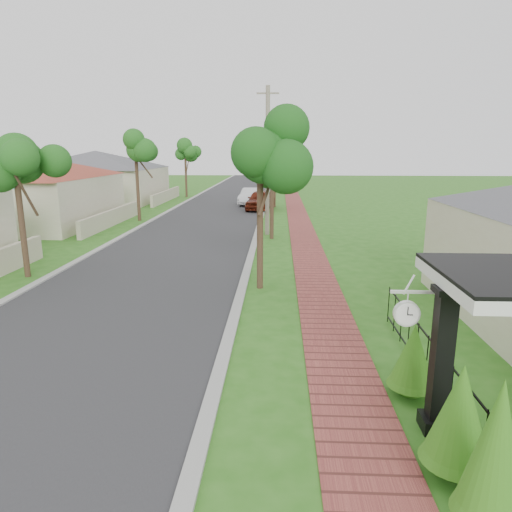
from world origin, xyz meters
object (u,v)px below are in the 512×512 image
(porch_post, at_px, (440,369))
(station_clock, at_px, (407,312))
(near_tree, at_px, (260,154))
(parked_car_red, at_px, (260,200))
(parked_car_white, at_px, (251,197))
(utility_pole, at_px, (268,161))

(porch_post, xyz_separation_m, station_clock, (-0.49, 0.40, 0.83))
(near_tree, bearing_deg, parked_car_red, 92.30)
(parked_car_white, bearing_deg, station_clock, -74.13)
(parked_car_red, distance_m, utility_pole, 11.39)
(parked_car_white, height_order, near_tree, near_tree)
(parked_car_red, xyz_separation_m, near_tree, (0.85, -21.14, 3.74))
(utility_pole, bearing_deg, near_tree, -89.87)
(utility_pole, bearing_deg, parked_car_red, 94.33)
(parked_car_white, height_order, station_clock, station_clock)
(near_tree, xyz_separation_m, station_clock, (2.81, -7.60, -2.56))
(utility_pole, bearing_deg, parked_car_white, 97.09)
(near_tree, distance_m, utility_pole, 10.27)
(utility_pole, relative_size, station_clock, 10.69)
(parked_car_red, height_order, parked_car_white, parked_car_red)
(parked_car_white, height_order, utility_pole, utility_pole)
(parked_car_white, relative_size, utility_pole, 0.54)
(parked_car_red, relative_size, parked_car_white, 1.05)
(porch_post, xyz_separation_m, near_tree, (-3.30, 8.00, 3.39))
(porch_post, distance_m, near_tree, 9.29)
(porch_post, bearing_deg, parked_car_white, 98.91)
(porch_post, relative_size, parked_car_white, 0.59)
(parked_car_white, bearing_deg, parked_car_red, -66.71)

